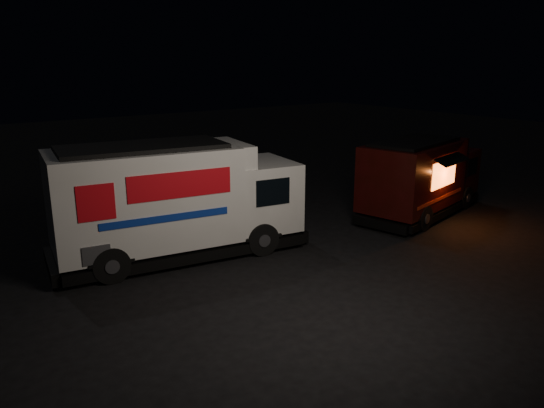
{
  "coord_description": "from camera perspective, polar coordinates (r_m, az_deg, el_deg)",
  "views": [
    {
      "loc": [
        -7.86,
        -11.2,
        5.66
      ],
      "look_at": [
        1.74,
        2.0,
        1.12
      ],
      "focal_mm": 35.0,
      "sensor_mm": 36.0,
      "label": 1
    }
  ],
  "objects": [
    {
      "name": "red_truck",
      "position": [
        20.29,
        15.86,
        2.9
      ],
      "size": [
        6.45,
        3.56,
        2.84
      ],
      "primitive_type": null,
      "rotation": [
        0.0,
        0.0,
        0.23
      ],
      "color": "#330909",
      "rests_on": "ground"
    },
    {
      "name": "ground",
      "position": [
        14.8,
        -0.91,
        -6.92
      ],
      "size": [
        80.0,
        80.0,
        0.0
      ],
      "primitive_type": "plane",
      "color": "black",
      "rests_on": "ground"
    },
    {
      "name": "white_truck",
      "position": [
        15.52,
        -9.93,
        0.45
      ],
      "size": [
        7.69,
        3.61,
        3.35
      ],
      "primitive_type": null,
      "rotation": [
        0.0,
        0.0,
        -0.15
      ],
      "color": "silver",
      "rests_on": "ground"
    }
  ]
}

